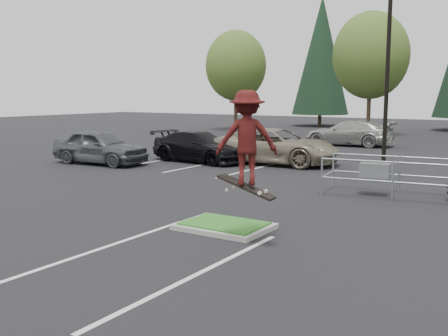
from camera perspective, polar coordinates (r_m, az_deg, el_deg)
The scene contains 13 objects.
ground at distance 13.07m, azimuth 0.05°, elevation -6.64°, with size 120.00×120.00×0.00m, color black.
grass_median at distance 13.05m, azimuth 0.05°, elevation -6.31°, with size 2.20×1.60×0.16m.
stall_lines at distance 18.85m, azimuth 6.47°, elevation -2.09°, with size 22.62×17.60×0.01m.
light_pole at distance 23.54m, azimuth 17.39°, elevation 10.76°, with size 0.70×0.60×10.12m.
decid_a at distance 47.70m, azimuth 1.31°, elevation 10.84°, with size 5.44×5.44×8.91m.
decid_b at distance 43.21m, azimuth 15.67°, elevation 11.44°, with size 5.89×5.89×9.64m.
conif_a at distance 54.88m, azimuth 10.54°, elevation 11.94°, with size 5.72×5.72×13.00m.
cart_corral at distance 17.79m, azimuth 16.62°, elevation -0.36°, with size 4.70×2.20×1.29m.
skateboarder at distance 11.20m, azimuth 2.47°, elevation 3.24°, with size 1.51×1.35×2.32m.
car_l_tan at distance 24.99m, azimuth 5.59°, elevation 2.38°, with size 2.80×6.07×1.69m, color gray.
car_l_black at distance 25.66m, azimuth -2.78°, elevation 2.34°, with size 2.09×5.15×1.49m, color black.
car_l_grey at distance 25.55m, azimuth -13.34°, elevation 2.27°, with size 1.93×4.79×1.63m, color #484B4F.
car_far_silver at distance 34.57m, azimuth 13.43°, elevation 3.73°, with size 2.28×5.60×1.63m, color #A7A6A1.
Camera 1 is at (6.81, -10.64, 3.33)m, focal length 42.00 mm.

